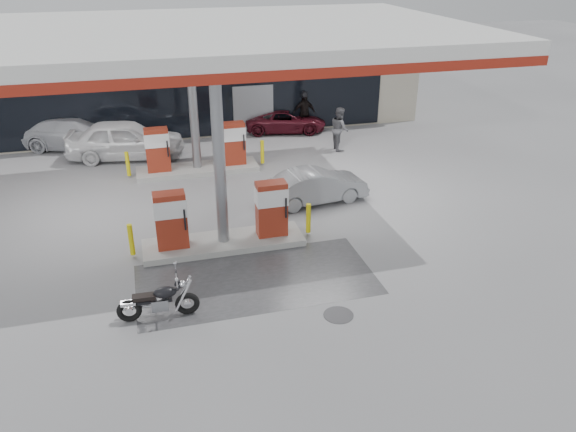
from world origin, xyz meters
name	(u,v)px	position (x,y,z in m)	size (l,w,h in m)	color
ground	(237,282)	(0.00, 0.00, 0.00)	(90.00, 90.00, 0.00)	gray
wet_patch	(256,279)	(0.50, 0.00, 0.00)	(6.00, 3.00, 0.00)	#4C4C4F
drain_cover	(338,315)	(2.00, -2.00, 0.00)	(0.70, 0.70, 0.01)	#38383A
store_building	(175,75)	(0.01, 15.94, 2.01)	(22.00, 8.22, 4.00)	beige
canopy	(198,38)	(0.00, 5.00, 5.27)	(16.00, 10.02, 5.51)	silver
pump_island_near	(223,223)	(0.00, 2.00, 0.71)	(5.14, 1.30, 1.78)	#9E9E99
pump_island_far	(197,153)	(0.00, 8.00, 0.71)	(5.14, 1.30, 1.78)	#9E9E99
parked_motorcycle	(159,302)	(-1.95, -1.00, 0.42)	(1.86, 0.71, 0.96)	black
sedan_white	(125,140)	(-2.53, 10.20, 0.77)	(1.82, 4.53, 1.54)	silver
attendant	(340,129)	(6.00, 9.00, 0.89)	(0.86, 0.67, 1.78)	slate
hatchback_silver	(316,186)	(3.45, 4.20, 0.56)	(1.18, 3.38, 1.11)	gray
parked_car_left	(76,133)	(-4.50, 12.00, 0.67)	(1.88, 4.62, 1.34)	#B4B6BC
parked_car_right	(286,120)	(4.50, 12.00, 0.51)	(1.68, 3.64, 1.01)	#52111D
biker_walking	(304,113)	(5.32, 11.80, 0.86)	(1.01, 0.42, 1.73)	black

